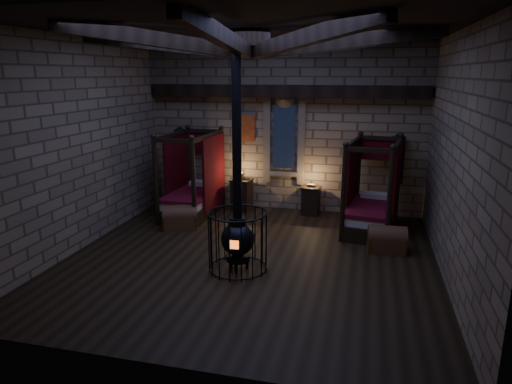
% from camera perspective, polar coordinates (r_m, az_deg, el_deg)
% --- Properties ---
extents(room, '(7.02, 7.02, 4.29)m').
position_cam_1_polar(room, '(8.33, -0.61, 16.44)').
color(room, black).
rests_on(room, ground).
extents(bed_left, '(1.12, 2.02, 2.07)m').
position_cam_1_polar(bed_left, '(11.58, -7.86, -0.36)').
color(bed_left, black).
rests_on(bed_left, ground).
extents(bed_right, '(1.29, 2.08, 2.05)m').
position_cam_1_polar(bed_right, '(10.67, 14.20, -2.01)').
color(bed_right, black).
rests_on(bed_right, ground).
extents(trunk_left, '(0.89, 0.72, 0.57)m').
position_cam_1_polar(trunk_left, '(10.66, -9.44, -3.20)').
color(trunk_left, brown).
rests_on(trunk_left, ground).
extents(trunk_right, '(0.78, 0.52, 0.55)m').
position_cam_1_polar(trunk_right, '(9.56, 16.03, -5.77)').
color(trunk_right, brown).
rests_on(trunk_right, ground).
extents(nightstand_left, '(0.56, 0.54, 1.00)m').
position_cam_1_polar(nightstand_left, '(11.89, -1.80, -0.27)').
color(nightstand_left, black).
rests_on(nightstand_left, ground).
extents(nightstand_right, '(0.49, 0.47, 0.79)m').
position_cam_1_polar(nightstand_right, '(11.58, 6.87, -1.05)').
color(nightstand_right, black).
rests_on(nightstand_right, ground).
extents(stove, '(1.07, 1.07, 4.05)m').
position_cam_1_polar(stove, '(8.22, -2.29, -5.54)').
color(stove, black).
rests_on(stove, ground).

